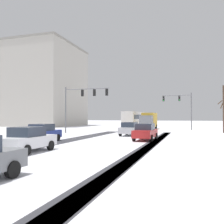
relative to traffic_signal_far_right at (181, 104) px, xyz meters
name	(u,v)px	position (x,y,z in m)	size (l,w,h in m)	color
wheel_track_left_lane	(53,142)	(-10.40, -25.26, -4.60)	(0.76, 33.52, 0.01)	#38383D
wheel_track_right_lane	(151,145)	(-1.54, -25.26, -4.60)	(0.84, 33.52, 0.01)	#38383D
wheel_track_center	(63,142)	(-9.40, -25.26, -4.60)	(1.20, 33.52, 0.01)	#38383D
wheel_track_oncoming	(149,145)	(-1.70, -25.26, -4.60)	(1.02, 33.52, 0.01)	#38383D
sidewalk_kerb_right	(217,149)	(3.13, -26.78, -4.54)	(4.00, 33.52, 0.12)	white
traffic_signal_far_right	(181,104)	(0.00, 0.00, 0.00)	(5.12, 0.44, 6.50)	slate
traffic_signal_near_left	(83,98)	(-12.62, -14.03, 0.20)	(6.56, 0.42, 6.50)	slate
car_silver_lead	(130,129)	(-5.52, -15.90, -3.79)	(1.99, 4.18, 1.62)	#B7BABF
car_red_second	(145,132)	(-2.69, -21.32, -3.79)	(1.96, 4.17, 1.62)	red
car_blue_third	(43,133)	(-11.28, -25.63, -3.79)	(1.93, 4.15, 1.62)	#233899
car_white_fourth	(28,139)	(-8.46, -31.49, -3.79)	(1.86, 4.11, 1.62)	silver
bus_oncoming	(134,118)	(-10.05, 6.67, -2.61)	(2.76, 11.02, 3.38)	silver
box_truck_delivery	(149,120)	(-5.71, -0.05, -2.97)	(2.31, 7.40, 3.02)	slate
bare_tree_sidewalk_far	(224,108)	(6.04, -7.24, -1.05)	(1.72, 1.71, 6.71)	#4C3828
office_building_far_left_block	(41,86)	(-35.29, 9.84, 5.65)	(18.77, 18.71, 20.50)	#B2ADA3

